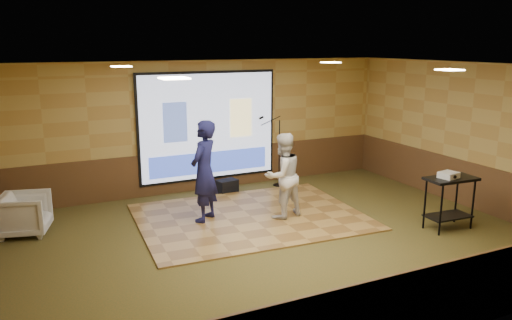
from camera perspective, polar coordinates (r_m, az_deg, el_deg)
name	(u,v)px	position (r m, az deg, el deg)	size (l,w,h in m)	color
ground	(277,239)	(8.93, 2.45, -8.98)	(9.00, 9.00, 0.00)	#363D1C
room_shell	(279,122)	(8.37, 2.59, 4.41)	(9.04, 7.04, 3.02)	tan
wainscot_back	(209,169)	(11.82, -5.40, -1.02)	(9.00, 0.04, 0.95)	#54361C
wainscot_front	(421,306)	(6.17, 18.29, -15.56)	(9.00, 0.04, 0.95)	#54361C
wainscot_right	(464,183)	(11.47, 22.72, -2.46)	(0.04, 7.00, 0.95)	#54361C
projector_screen	(209,127)	(11.58, -5.43, 3.73)	(3.32, 0.06, 2.52)	black
downlight_nw	(121,66)	(9.27, -15.14, 10.28)	(0.32, 0.32, 0.02)	#FFE7BF
downlight_ne	(331,62)	(10.95, 8.53, 10.98)	(0.32, 0.32, 0.02)	#FFE7BF
downlight_sw	(174,78)	(6.05, -9.34, 9.20)	(0.32, 0.32, 0.02)	#FFE7BF
downlight_se	(450,70)	(8.41, 21.26, 9.58)	(0.32, 0.32, 0.02)	#FFE7BF
dance_floor	(251,217)	(9.95, -0.63, -6.51)	(4.33, 3.30, 0.03)	olive
player_left	(204,171)	(9.50, -5.95, -1.28)	(0.71, 0.47, 1.95)	#161645
player_right	(283,176)	(9.68, 3.07, -1.80)	(0.81, 0.63, 1.67)	silver
av_table	(450,193)	(9.84, 21.29, -3.51)	(0.94, 0.49, 0.99)	black
projector	(449,175)	(9.70, 21.15, -1.61)	(0.33, 0.27, 0.11)	silver
mic_stand	(277,166)	(12.00, 2.42, -0.67)	(0.68, 0.28, 1.73)	black
banquet_chair	(25,214)	(9.93, -24.91, -5.63)	(0.80, 0.83, 0.75)	gray
duffel_bag	(227,186)	(11.58, -3.34, -2.97)	(0.47, 0.31, 0.29)	black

